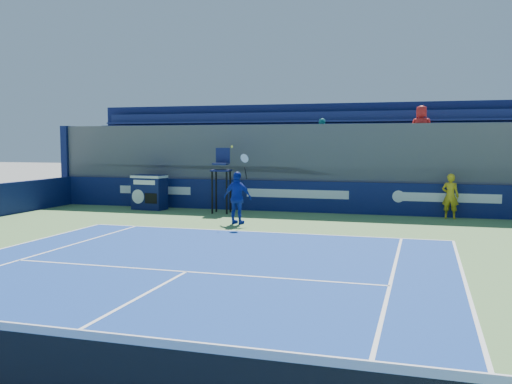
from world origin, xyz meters
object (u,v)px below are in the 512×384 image
(ball_person, at_px, (450,196))
(match_clock, at_px, (149,191))
(umpire_chair, at_px, (221,173))
(tennis_player, at_px, (238,198))

(ball_person, distance_m, match_clock, 11.42)
(umpire_chair, bearing_deg, ball_person, 5.06)
(umpire_chair, bearing_deg, match_clock, 175.53)
(match_clock, bearing_deg, umpire_chair, -4.47)
(match_clock, xyz_separation_m, umpire_chair, (3.15, -0.25, 0.79))
(match_clock, bearing_deg, ball_person, 2.43)
(ball_person, height_order, umpire_chair, umpire_chair)
(match_clock, height_order, umpire_chair, umpire_chair)
(ball_person, height_order, tennis_player, tennis_player)
(ball_person, xyz_separation_m, umpire_chair, (-8.26, -0.73, 0.72))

